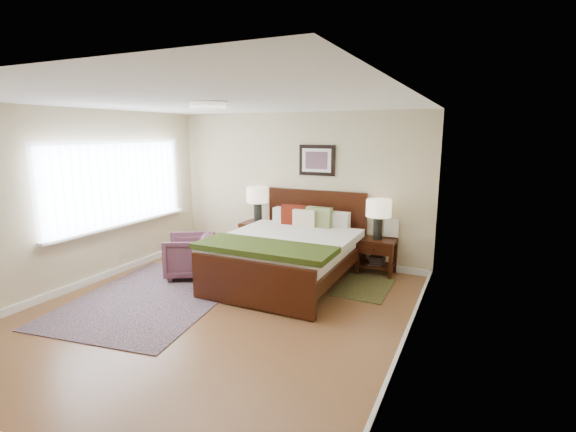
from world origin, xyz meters
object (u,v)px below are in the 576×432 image
object	(u,v)px
nightstand_left	(257,230)
armchair	(190,256)
nightstand_right	(377,253)
lamp_left	(258,197)
rug_persian	(153,297)
bed	(289,245)
lamp_right	(379,211)

from	to	relation	value
nightstand_left	armchair	size ratio (longest dim) A/B	0.89
nightstand_right	lamp_left	size ratio (longest dim) A/B	0.92
rug_persian	nightstand_left	bearing A→B (deg)	71.95
armchair	bed	bearing A→B (deg)	77.14
lamp_right	nightstand_right	bearing A→B (deg)	-90.00
lamp_right	armchair	xyz separation A→B (m)	(-2.56, -1.31, -0.67)
nightstand_right	lamp_left	world-z (taller)	lamp_left
rug_persian	nightstand_right	bearing A→B (deg)	33.38
nightstand_right	lamp_right	xyz separation A→B (m)	(-0.00, 0.01, 0.65)
bed	nightstand_left	world-z (taller)	bed
armchair	lamp_left	bearing A→B (deg)	131.13
lamp_left	nightstand_left	bearing A→B (deg)	-90.00
nightstand_right	lamp_left	bearing A→B (deg)	179.64
nightstand_right	armchair	bearing A→B (deg)	-153.04
nightstand_left	nightstand_right	size ratio (longest dim) A/B	1.12
lamp_right	rug_persian	xyz separation A→B (m)	(-2.47, -2.22, -0.99)
lamp_left	armchair	size ratio (longest dim) A/B	0.86
armchair	rug_persian	world-z (taller)	armchair
nightstand_right	armchair	world-z (taller)	armchair
lamp_left	armchair	world-z (taller)	lamp_left
lamp_right	lamp_left	bearing A→B (deg)	180.00
nightstand_right	nightstand_left	bearing A→B (deg)	-179.78
bed	rug_persian	size ratio (longest dim) A/B	0.87
bed	nightstand_left	distance (m)	1.32
rug_persian	bed	bearing A→B (deg)	35.90
nightstand_left	armchair	bearing A→B (deg)	-109.65
bed	rug_persian	xyz separation A→B (m)	(-1.38, -1.35, -0.55)
bed	armchair	bearing A→B (deg)	-163.34
nightstand_left	bed	bearing A→B (deg)	-40.37
lamp_left	lamp_right	xyz separation A→B (m)	(2.10, 0.00, -0.07)
nightstand_right	rug_persian	xyz separation A→B (m)	(-2.47, -2.21, -0.34)
lamp_left	rug_persian	xyz separation A→B (m)	(-0.37, -2.22, -1.06)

